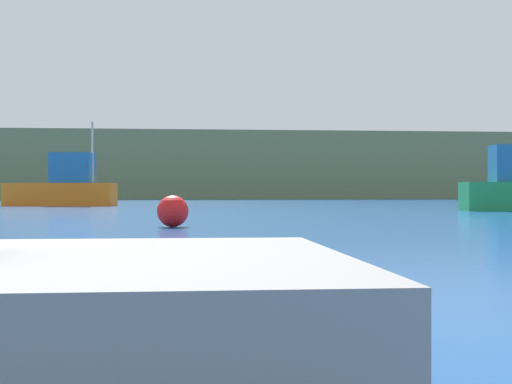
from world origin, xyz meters
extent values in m
cube|color=#6B7A51|center=(0.00, 71.44, 3.15)|extent=(140.00, 11.81, 6.30)
cube|color=orange|center=(-3.79, 38.26, 0.61)|extent=(5.96, 2.61, 1.22)
cube|color=#1E6099|center=(-3.13, 38.16, 2.03)|extent=(2.37, 1.86, 1.62)
cylinder|color=#B2B2B2|center=(-2.07, 38.01, 2.86)|extent=(0.12, 0.12, 3.28)
sphere|color=red|center=(2.35, 14.31, 0.37)|extent=(0.73, 0.73, 0.73)
camera|label=1|loc=(2.46, -3.56, 0.87)|focal=53.81mm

